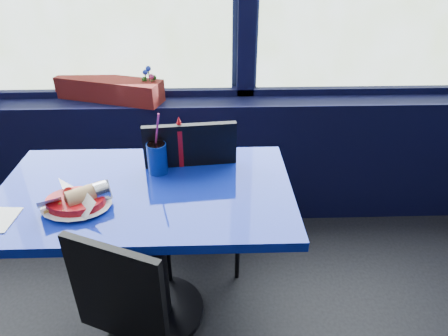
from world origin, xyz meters
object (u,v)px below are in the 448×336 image
Objects in this scene: food_basket at (77,200)px; soda_cup at (157,157)px; ketchup_bottle at (180,144)px; near_table at (149,224)px; flower_vase at (150,92)px; chair_near_back at (196,188)px; planter_box at (109,89)px.

soda_cup is at bearing 35.46° from food_basket.
food_basket is 1.11× the size of ketchup_bottle.
ketchup_bottle reaches higher than near_table.
flower_vase is 0.91× the size of ketchup_bottle.
flower_vase is at bearing 73.35° from food_basket.
chair_near_back is 3.73× the size of food_basket.
chair_near_back is 0.36m from soda_cup.
ketchup_bottle is (-0.06, -0.11, 0.31)m from chair_near_back.
flower_vase is 0.66m from ketchup_bottle.
near_table is 0.29m from soda_cup.
flower_vase is (-0.27, 0.52, 0.32)m from chair_near_back.
ketchup_bottle is 0.12m from soda_cup.
planter_box is 3.01× the size of flower_vase.
soda_cup reaches higher than flower_vase.
food_basket is 0.89× the size of soda_cup.
chair_near_back is at bearing -29.70° from planter_box.
soda_cup is (0.28, 0.25, 0.04)m from food_basket.
near_table is at bearing 52.47° from chair_near_back.
soda_cup is at bearing -145.17° from ketchup_bottle.
chair_near_back is at bearing -62.82° from flower_vase.
ketchup_bottle is at bearing 34.83° from soda_cup.
chair_near_back reaches higher than planter_box.
near_table is at bearing -51.58° from planter_box.
flower_vase is 0.73× the size of soda_cup.
planter_box is 2.20× the size of soda_cup.
flower_vase is (-0.07, 0.83, 0.30)m from near_table.
chair_near_back is 1.50× the size of planter_box.
chair_near_back is at bearing 49.46° from soda_cup.
near_table is at bearing -84.91° from flower_vase.
near_table is at bearing 19.92° from food_basket.
ketchup_bottle is at bearing -37.77° from planter_box.
soda_cup is (0.04, 0.13, 0.25)m from near_table.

